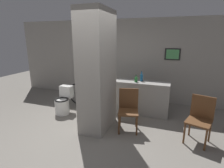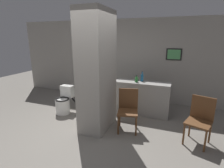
% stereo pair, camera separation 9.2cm
% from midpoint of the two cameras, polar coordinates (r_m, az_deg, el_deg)
% --- Properties ---
extents(ground_plane, '(14.00, 14.00, 0.00)m').
position_cam_midpoint_polar(ground_plane, '(3.89, -7.00, -16.66)').
color(ground_plane, slate).
extents(wall_back, '(8.00, 0.09, 2.60)m').
position_cam_midpoint_polar(wall_back, '(5.81, 4.74, 7.72)').
color(wall_back, gray).
rests_on(wall_back, ground_plane).
extents(pillar_center, '(0.58, 0.98, 2.60)m').
position_cam_midpoint_polar(pillar_center, '(3.82, -4.27, 3.90)').
color(pillar_center, gray).
rests_on(pillar_center, ground_plane).
extents(counter_shelf, '(1.47, 0.44, 0.89)m').
position_cam_midpoint_polar(counter_shelf, '(4.81, 10.10, -4.52)').
color(counter_shelf, gray).
rests_on(counter_shelf, ground_plane).
extents(toilet, '(0.39, 0.55, 0.73)m').
position_cam_midpoint_polar(toilet, '(5.02, -14.90, -5.65)').
color(toilet, white).
rests_on(toilet, ground_plane).
extents(chair_near_pillar, '(0.52, 0.52, 0.93)m').
position_cam_midpoint_polar(chair_near_pillar, '(3.94, 5.90, -7.78)').
color(chair_near_pillar, brown).
rests_on(chair_near_pillar, ground_plane).
extents(chair_by_doorway, '(0.55, 0.55, 0.93)m').
position_cam_midpoint_polar(chair_by_doorway, '(3.87, 27.40, -9.92)').
color(chair_by_doorway, brown).
rests_on(chair_by_doorway, ground_plane).
extents(bicycle, '(1.65, 0.42, 0.75)m').
position_cam_midpoint_polar(bicycle, '(5.24, -5.54, -3.68)').
color(bicycle, black).
rests_on(bicycle, ground_plane).
extents(bottle_tall, '(0.07, 0.07, 0.29)m').
position_cam_midpoint_polar(bottle_tall, '(4.74, 10.34, 2.13)').
color(bottle_tall, '#19598C').
rests_on(bottle_tall, counter_shelf).
extents(bottle_short, '(0.08, 0.08, 0.20)m').
position_cam_midpoint_polar(bottle_short, '(4.64, 8.57, 1.51)').
color(bottle_short, '#267233').
rests_on(bottle_short, counter_shelf).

